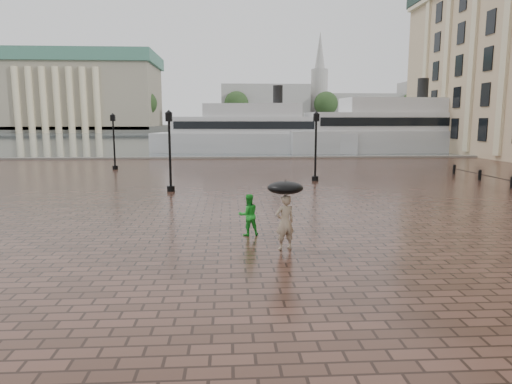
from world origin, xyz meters
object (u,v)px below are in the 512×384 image
child_pedestrian (248,215)px  ferry_near (254,132)px  adult_pedestrian (285,222)px  ferry_far (396,130)px  street_lamps (195,145)px

child_pedestrian → ferry_near: (2.48, 41.71, 1.73)m
adult_pedestrian → ferry_far: ferry_far is taller
street_lamps → adult_pedestrian: bearing=-77.0°
ferry_near → ferry_far: ferry_far is taller
ferry_far → ferry_near: bearing=174.4°
ferry_far → adult_pedestrian: bearing=-118.5°
street_lamps → adult_pedestrian: 17.89m
ferry_near → child_pedestrian: bearing=-85.6°
adult_pedestrian → ferry_near: size_ratio=0.07×
child_pedestrian → ferry_near: bearing=-108.9°
adult_pedestrian → ferry_far: 47.26m
street_lamps → child_pedestrian: (2.95, -15.59, -1.60)m
adult_pedestrian → ferry_far: (19.34, 43.08, 1.89)m
street_lamps → ferry_near: 26.68m
ferry_near → ferry_far: (17.91, -0.42, 0.29)m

